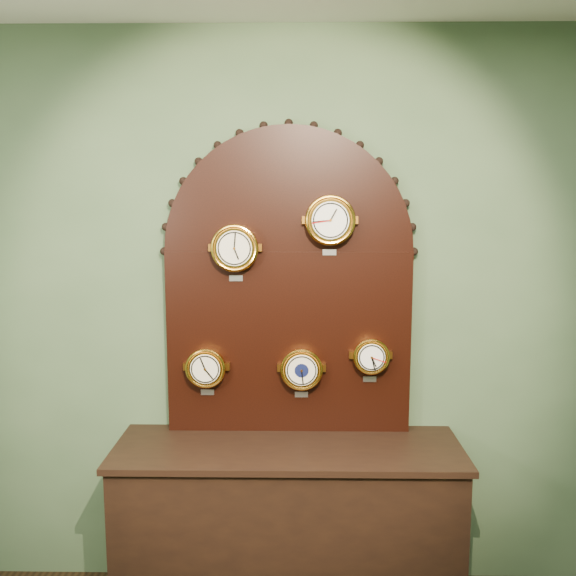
{
  "coord_description": "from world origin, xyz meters",
  "views": [
    {
      "loc": [
        0.04,
        -0.55,
        1.99
      ],
      "look_at": [
        0.0,
        2.25,
        1.58
      ],
      "focal_mm": 38.68,
      "sensor_mm": 36.0,
      "label": 1
    }
  ],
  "objects_px": {
    "roman_clock": "(235,248)",
    "tide_clock": "(371,356)",
    "shop_counter": "(288,531)",
    "arabic_clock": "(330,220)",
    "hygrometer": "(206,367)",
    "display_board": "(289,273)",
    "barometer": "(302,369)"
  },
  "relations": [
    {
      "from": "roman_clock",
      "to": "tide_clock",
      "type": "bearing_deg",
      "value": 0.12
    },
    {
      "from": "shop_counter",
      "to": "arabic_clock",
      "type": "relative_size",
      "value": 5.58
    },
    {
      "from": "arabic_clock",
      "to": "tide_clock",
      "type": "height_order",
      "value": "arabic_clock"
    },
    {
      "from": "arabic_clock",
      "to": "hygrometer",
      "type": "relative_size",
      "value": 1.16
    },
    {
      "from": "shop_counter",
      "to": "hygrometer",
      "type": "height_order",
      "value": "hygrometer"
    },
    {
      "from": "shop_counter",
      "to": "roman_clock",
      "type": "relative_size",
      "value": 5.78
    },
    {
      "from": "display_board",
      "to": "tide_clock",
      "type": "distance_m",
      "value": 0.57
    },
    {
      "from": "roman_clock",
      "to": "arabic_clock",
      "type": "distance_m",
      "value": 0.47
    },
    {
      "from": "shop_counter",
      "to": "tide_clock",
      "type": "relative_size",
      "value": 6.98
    },
    {
      "from": "display_board",
      "to": "barometer",
      "type": "bearing_deg",
      "value": -46.02
    },
    {
      "from": "arabic_clock",
      "to": "hygrometer",
      "type": "height_order",
      "value": "arabic_clock"
    },
    {
      "from": "arabic_clock",
      "to": "tide_clock",
      "type": "distance_m",
      "value": 0.69
    },
    {
      "from": "roman_clock",
      "to": "barometer",
      "type": "relative_size",
      "value": 1.07
    },
    {
      "from": "arabic_clock",
      "to": "barometer",
      "type": "bearing_deg",
      "value": 179.74
    },
    {
      "from": "arabic_clock",
      "to": "tide_clock",
      "type": "xyz_separation_m",
      "value": [
        0.2,
        0.0,
        -0.66
      ]
    },
    {
      "from": "hygrometer",
      "to": "shop_counter",
      "type": "bearing_deg",
      "value": -20.94
    },
    {
      "from": "arabic_clock",
      "to": "barometer",
      "type": "relative_size",
      "value": 1.11
    },
    {
      "from": "shop_counter",
      "to": "display_board",
      "type": "relative_size",
      "value": 1.05
    },
    {
      "from": "roman_clock",
      "to": "barometer",
      "type": "height_order",
      "value": "roman_clock"
    },
    {
      "from": "display_board",
      "to": "barometer",
      "type": "height_order",
      "value": "display_board"
    },
    {
      "from": "hygrometer",
      "to": "tide_clock",
      "type": "xyz_separation_m",
      "value": [
        0.8,
        0.0,
        0.06
      ]
    },
    {
      "from": "barometer",
      "to": "tide_clock",
      "type": "distance_m",
      "value": 0.34
    },
    {
      "from": "roman_clock",
      "to": "hygrometer",
      "type": "distance_m",
      "value": 0.6
    },
    {
      "from": "display_board",
      "to": "hygrometer",
      "type": "relative_size",
      "value": 6.17
    },
    {
      "from": "tide_clock",
      "to": "hygrometer",
      "type": "bearing_deg",
      "value": -179.96
    },
    {
      "from": "shop_counter",
      "to": "barometer",
      "type": "height_order",
      "value": "barometer"
    },
    {
      "from": "hygrometer",
      "to": "tide_clock",
      "type": "distance_m",
      "value": 0.81
    },
    {
      "from": "arabic_clock",
      "to": "hygrometer",
      "type": "distance_m",
      "value": 0.93
    },
    {
      "from": "barometer",
      "to": "roman_clock",
      "type": "bearing_deg",
      "value": -179.94
    },
    {
      "from": "shop_counter",
      "to": "roman_clock",
      "type": "height_order",
      "value": "roman_clock"
    },
    {
      "from": "shop_counter",
      "to": "display_board",
      "type": "xyz_separation_m",
      "value": [
        0.0,
        0.22,
        1.23
      ]
    },
    {
      "from": "display_board",
      "to": "hygrometer",
      "type": "distance_m",
      "value": 0.61
    }
  ]
}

